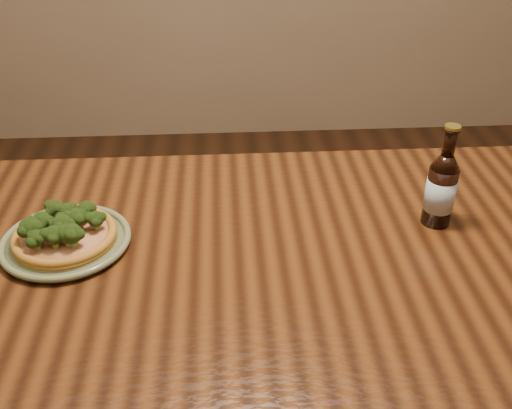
{
  "coord_description": "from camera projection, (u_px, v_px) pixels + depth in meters",
  "views": [
    {
      "loc": [
        -0.09,
        -0.8,
        1.45
      ],
      "look_at": [
        -0.02,
        0.2,
        0.82
      ],
      "focal_mm": 42.0,
      "sensor_mm": 36.0,
      "label": 1
    }
  ],
  "objects": [
    {
      "name": "beer_bottle",
      "position": [
        441.0,
        188.0,
        1.21
      ],
      "size": [
        0.06,
        0.06,
        0.22
      ],
      "rotation": [
        0.0,
        0.0,
        0.29
      ],
      "color": "black",
      "rests_on": "table"
    },
    {
      "name": "plate",
      "position": [
        66.0,
        241.0,
        1.18
      ],
      "size": [
        0.26,
        0.26,
        0.02
      ],
      "rotation": [
        0.0,
        0.0,
        -0.34
      ],
      "color": "#697752",
      "rests_on": "table"
    },
    {
      "name": "table",
      "position": [
        271.0,
        299.0,
        1.19
      ],
      "size": [
        1.6,
        0.9,
        0.75
      ],
      "color": "#4B2710",
      "rests_on": "ground"
    },
    {
      "name": "pizza",
      "position": [
        63.0,
        233.0,
        1.17
      ],
      "size": [
        0.2,
        0.2,
        0.07
      ],
      "rotation": [
        0.0,
        0.0,
        -0.35
      ],
      "color": "#AF7927",
      "rests_on": "plate"
    }
  ]
}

